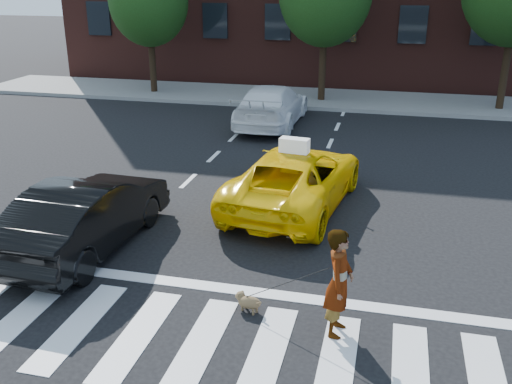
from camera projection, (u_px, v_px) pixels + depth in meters
ground at (138, 335)px, 8.61m from camera, size 120.00×120.00×0.00m
crosswalk at (138, 334)px, 8.61m from camera, size 13.00×2.40×0.01m
stop_line at (176, 282)px, 10.06m from camera, size 12.00×0.30×0.01m
sidewalk_far at (311, 98)px, 24.45m from camera, size 30.00×4.00×0.15m
taxi at (295, 178)px, 13.14m from camera, size 2.89×5.17×1.37m
black_sedan at (88, 214)px, 11.10m from camera, size 1.69×4.39×1.43m
white_suv at (272, 105)px, 20.22m from camera, size 2.03×4.94×1.43m
woman at (339, 283)px, 8.37m from camera, size 0.46×0.66×1.71m
dog at (247, 301)px, 9.17m from camera, size 0.50×0.34×0.30m
taxi_sign at (294, 145)px, 12.66m from camera, size 0.68×0.36×0.32m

